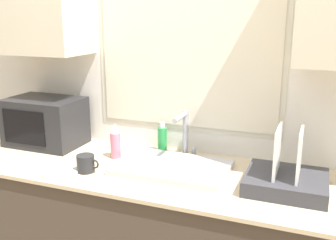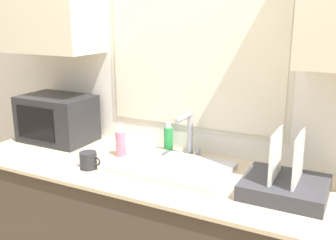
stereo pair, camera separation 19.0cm
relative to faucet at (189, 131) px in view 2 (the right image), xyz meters
name	(u,v)px [view 2 (the right image)]	position (x,y,z in m)	size (l,w,h in m)	color
wall_back	(193,69)	(-0.03, 0.11, 0.32)	(6.00, 0.38, 2.60)	silver
sink_basin	(173,167)	(0.00, -0.19, -0.15)	(0.57, 0.37, 0.03)	#B2B2B7
faucet	(189,131)	(0.00, 0.00, 0.00)	(0.08, 0.19, 0.27)	#99999E
microwave	(57,118)	(-0.87, -0.08, -0.02)	(0.44, 0.31, 0.29)	#232326
dish_rack	(285,184)	(0.56, -0.22, -0.11)	(0.36, 0.33, 0.29)	#333338
spray_bottle	(121,140)	(-0.36, -0.14, -0.07)	(0.06, 0.06, 0.20)	#D8728C
soap_bottle	(168,138)	(-0.16, 0.06, -0.08)	(0.05, 0.05, 0.18)	#268C3F
mug_near_sink	(89,160)	(-0.40, -0.37, -0.12)	(0.12, 0.09, 0.09)	#262628
small_plate	(64,169)	(-0.50, -0.45, -0.15)	(0.17, 0.17, 0.01)	white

